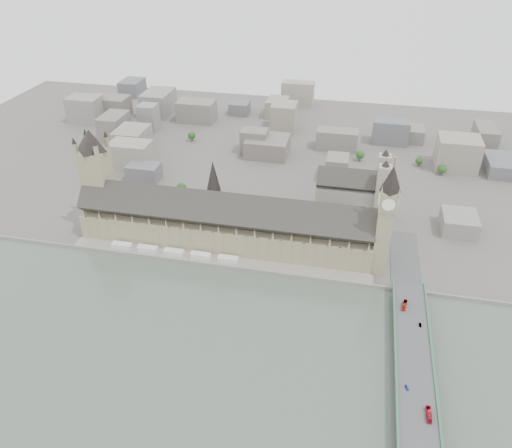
% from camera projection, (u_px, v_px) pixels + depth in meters
% --- Properties ---
extents(ground, '(900.00, 900.00, 0.00)m').
position_uv_depth(ground, '(219.00, 257.00, 445.34)').
color(ground, '#595651').
rests_on(ground, ground).
extents(river_thames, '(600.00, 600.00, 0.00)m').
position_uv_depth(river_thames, '(147.00, 410.00, 309.26)').
color(river_thames, '#48554A').
rests_on(river_thames, ground).
extents(embankment_wall, '(600.00, 1.50, 3.00)m').
position_uv_depth(embankment_wall, '(215.00, 265.00, 432.16)').
color(embankment_wall, gray).
rests_on(embankment_wall, ground).
extents(river_terrace, '(270.00, 15.00, 2.00)m').
position_uv_depth(river_terrace, '(217.00, 261.00, 438.62)').
color(river_terrace, gray).
rests_on(river_terrace, ground).
extents(terrace_tents, '(118.00, 7.00, 4.00)m').
position_uv_depth(terrace_tents, '(174.00, 252.00, 444.51)').
color(terrace_tents, white).
rests_on(terrace_tents, river_terrace).
extents(palace_of_westminster, '(265.00, 40.73, 55.44)m').
position_uv_depth(palace_of_westminster, '(224.00, 224.00, 449.40)').
color(palace_of_westminster, gray).
rests_on(palace_of_westminster, ground).
extents(elizabeth_tower, '(17.00, 17.00, 107.50)m').
position_uv_depth(elizabeth_tower, '(386.00, 213.00, 396.29)').
color(elizabeth_tower, gray).
rests_on(elizabeth_tower, ground).
extents(victoria_tower, '(30.00, 30.00, 100.00)m').
position_uv_depth(victoria_tower, '(97.00, 175.00, 458.76)').
color(victoria_tower, gray).
rests_on(victoria_tower, ground).
extents(central_tower, '(13.00, 13.00, 48.00)m').
position_uv_depth(central_tower, '(214.00, 185.00, 437.45)').
color(central_tower, gray).
rests_on(central_tower, ground).
extents(westminster_bridge, '(25.00, 325.00, 10.25)m').
position_uv_depth(westminster_bridge, '(412.00, 354.00, 341.71)').
color(westminster_bridge, '#474749').
rests_on(westminster_bridge, ground).
extents(bridge_parapets, '(25.00, 235.00, 1.15)m').
position_uv_depth(bridge_parapets, '(417.00, 401.00, 301.95)').
color(bridge_parapets, '#3B6C4D').
rests_on(bridge_parapets, westminster_bridge).
extents(westminster_abbey, '(68.00, 36.00, 64.00)m').
position_uv_depth(westminster_abbey, '(353.00, 194.00, 490.57)').
color(westminster_abbey, gray).
rests_on(westminster_abbey, ground).
extents(city_skyline_inland, '(720.00, 360.00, 38.00)m').
position_uv_depth(city_skyline_inland, '(271.00, 134.00, 637.20)').
color(city_skyline_inland, gray).
rests_on(city_skyline_inland, ground).
extents(park_trees, '(110.00, 30.00, 15.00)m').
position_uv_depth(park_trees, '(226.00, 214.00, 492.57)').
color(park_trees, '#1D4C1B').
rests_on(park_trees, ground).
extents(red_bus_north, '(4.86, 11.84, 3.21)m').
position_uv_depth(red_bus_north, '(405.00, 305.00, 373.66)').
color(red_bus_north, red).
rests_on(red_bus_north, westminster_bridge).
extents(red_bus_south, '(2.73, 11.36, 3.16)m').
position_uv_depth(red_bus_south, '(429.00, 414.00, 293.10)').
color(red_bus_south, '#AF1527').
rests_on(red_bus_south, westminster_bridge).
extents(car_blue, '(2.84, 4.32, 1.37)m').
position_uv_depth(car_blue, '(407.00, 388.00, 310.51)').
color(car_blue, '#192FA3').
rests_on(car_blue, westminster_bridge).
extents(car_silver, '(1.64, 4.07, 1.32)m').
position_uv_depth(car_silver, '(420.00, 325.00, 357.19)').
color(car_silver, gray).
rests_on(car_silver, westminster_bridge).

